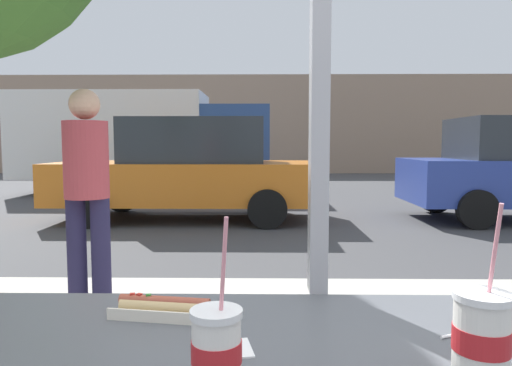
# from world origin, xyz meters

# --- Properties ---
(ground_plane) EXTENTS (60.00, 60.00, 0.00)m
(ground_plane) POSITION_xyz_m (0.00, 8.00, 0.00)
(ground_plane) COLOR #424244
(sidewalk_strip) EXTENTS (16.00, 2.80, 0.13)m
(sidewalk_strip) POSITION_xyz_m (0.00, 1.60, 0.07)
(sidewalk_strip) COLOR #B2ADA3
(sidewalk_strip) RESTS_ON ground
(building_facade_far) EXTENTS (28.00, 1.20, 4.47)m
(building_facade_far) POSITION_xyz_m (0.00, 20.84, 2.23)
(building_facade_far) COLOR gray
(building_facade_far) RESTS_ON ground
(soda_cup_left) EXTENTS (0.10, 0.10, 0.32)m
(soda_cup_left) POSITION_xyz_m (0.22, -0.45, 1.04)
(soda_cup_left) COLOR silver
(soda_cup_left) RESTS_ON window_counter
(soda_cup_right) EXTENTS (0.09, 0.09, 0.30)m
(soda_cup_right) POSITION_xyz_m (-0.23, -0.48, 1.03)
(soda_cup_right) COLOR white
(soda_cup_right) RESTS_ON window_counter
(hotdog_tray_near) EXTENTS (0.27, 0.12, 0.05)m
(hotdog_tray_near) POSITION_xyz_m (-0.39, -0.13, 0.98)
(hotdog_tray_near) COLOR beige
(hotdog_tray_near) RESTS_ON window_counter
(loose_straw) EXTENTS (0.18, 0.08, 0.01)m
(loose_straw) POSITION_xyz_m (0.31, -0.22, 0.96)
(loose_straw) COLOR white
(loose_straw) RESTS_ON window_counter
(napkin_wrapper) EXTENTS (0.14, 0.11, 0.00)m
(napkin_wrapper) POSITION_xyz_m (-0.24, -0.32, 0.96)
(napkin_wrapper) COLOR white
(napkin_wrapper) RESTS_ON window_counter
(parked_car_orange) EXTENTS (4.66, 2.02, 1.81)m
(parked_car_orange) POSITION_xyz_m (-1.48, 7.16, 0.91)
(parked_car_orange) COLOR orange
(parked_car_orange) RESTS_ON ground
(box_truck) EXTENTS (6.71, 2.44, 2.71)m
(box_truck) POSITION_xyz_m (-3.44, 11.54, 1.51)
(box_truck) COLOR silver
(box_truck) RESTS_ON ground
(pedestrian) EXTENTS (0.32, 0.32, 1.63)m
(pedestrian) POSITION_xyz_m (-1.44, 2.16, 1.07)
(pedestrian) COLOR #221E3D
(pedestrian) RESTS_ON sidewalk_strip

